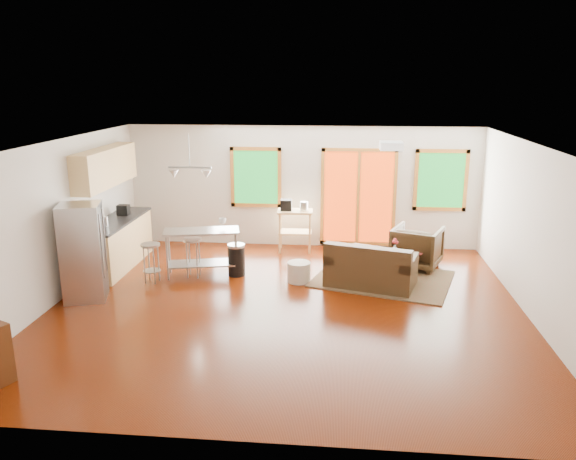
# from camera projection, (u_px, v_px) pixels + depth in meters

# --- Properties ---
(floor) EXTENTS (7.50, 7.00, 0.02)m
(floor) POSITION_uv_depth(u_px,v_px,m) (286.00, 307.00, 9.03)
(floor) COLOR #3B0F01
(floor) RESTS_ON ground
(ceiling) EXTENTS (7.50, 7.00, 0.02)m
(ceiling) POSITION_uv_depth(u_px,v_px,m) (286.00, 144.00, 8.34)
(ceiling) COLOR silver
(ceiling) RESTS_ON ground
(back_wall) EXTENTS (7.50, 0.02, 2.60)m
(back_wall) POSITION_uv_depth(u_px,v_px,m) (302.00, 187.00, 12.06)
(back_wall) COLOR beige
(back_wall) RESTS_ON ground
(left_wall) EXTENTS (0.02, 7.00, 2.60)m
(left_wall) POSITION_uv_depth(u_px,v_px,m) (54.00, 223.00, 9.03)
(left_wall) COLOR beige
(left_wall) RESTS_ON ground
(right_wall) EXTENTS (0.02, 7.00, 2.60)m
(right_wall) POSITION_uv_depth(u_px,v_px,m) (537.00, 235.00, 8.34)
(right_wall) COLOR beige
(right_wall) RESTS_ON ground
(front_wall) EXTENTS (7.50, 0.02, 2.60)m
(front_wall) POSITION_uv_depth(u_px,v_px,m) (249.00, 324.00, 5.31)
(front_wall) COLOR beige
(front_wall) RESTS_ON ground
(window_left) EXTENTS (1.10, 0.05, 1.30)m
(window_left) POSITION_uv_depth(u_px,v_px,m) (256.00, 177.00, 12.05)
(window_left) COLOR #11571B
(window_left) RESTS_ON back_wall
(french_doors) EXTENTS (1.60, 0.05, 2.10)m
(french_doors) POSITION_uv_depth(u_px,v_px,m) (358.00, 198.00, 11.95)
(french_doors) COLOR #B33109
(french_doors) RESTS_ON back_wall
(window_right) EXTENTS (1.10, 0.05, 1.30)m
(window_right) POSITION_uv_depth(u_px,v_px,m) (441.00, 180.00, 11.69)
(window_right) COLOR #11571B
(window_right) RESTS_ON back_wall
(rug) EXTENTS (2.79, 2.43, 0.02)m
(rug) POSITION_uv_depth(u_px,v_px,m) (383.00, 279.00, 10.25)
(rug) COLOR #3F5433
(rug) RESTS_ON floor
(loveseat) EXTENTS (1.69, 1.25, 0.81)m
(loveseat) POSITION_uv_depth(u_px,v_px,m) (370.00, 269.00, 9.84)
(loveseat) COLOR black
(loveseat) RESTS_ON floor
(coffee_table) EXTENTS (0.98, 0.72, 0.35)m
(coffee_table) POSITION_uv_depth(u_px,v_px,m) (392.00, 256.00, 10.58)
(coffee_table) COLOR #3B1C0A
(coffee_table) RESTS_ON floor
(armchair) EXTENTS (1.11, 1.08, 0.89)m
(armchair) POSITION_uv_depth(u_px,v_px,m) (417.00, 245.00, 10.81)
(armchair) COLOR black
(armchair) RESTS_ON floor
(ottoman) EXTENTS (0.74, 0.74, 0.38)m
(ottoman) POSITION_uv_depth(u_px,v_px,m) (363.00, 258.00, 10.88)
(ottoman) COLOR black
(ottoman) RESTS_ON floor
(pouf) EXTENTS (0.46, 0.46, 0.36)m
(pouf) POSITION_uv_depth(u_px,v_px,m) (299.00, 272.00, 10.10)
(pouf) COLOR beige
(pouf) RESTS_ON floor
(vase) EXTENTS (0.19, 0.19, 0.30)m
(vase) POSITION_uv_depth(u_px,v_px,m) (395.00, 249.00, 10.37)
(vase) COLOR silver
(vase) RESTS_ON coffee_table
(book) EXTENTS (0.19, 0.10, 0.26)m
(book) POSITION_uv_depth(u_px,v_px,m) (413.00, 246.00, 10.47)
(book) COLOR maroon
(book) RESTS_ON coffee_table
(cabinets) EXTENTS (0.64, 2.24, 2.30)m
(cabinets) POSITION_uv_depth(u_px,v_px,m) (114.00, 220.00, 10.74)
(cabinets) COLOR tan
(cabinets) RESTS_ON floor
(refrigerator) EXTENTS (0.79, 0.78, 1.61)m
(refrigerator) POSITION_uv_depth(u_px,v_px,m) (83.00, 252.00, 9.17)
(refrigerator) COLOR #B7BABC
(refrigerator) RESTS_ON floor
(island) EXTENTS (1.46, 0.84, 0.87)m
(island) POSITION_uv_depth(u_px,v_px,m) (202.00, 244.00, 10.33)
(island) COLOR #B7BABC
(island) RESTS_ON floor
(cup) EXTENTS (0.14, 0.11, 0.13)m
(cup) POSITION_uv_depth(u_px,v_px,m) (222.00, 220.00, 10.38)
(cup) COLOR silver
(cup) RESTS_ON island
(bar_stool_a) EXTENTS (0.37, 0.37, 0.72)m
(bar_stool_a) POSITION_uv_depth(u_px,v_px,m) (151.00, 254.00, 9.98)
(bar_stool_a) COLOR #B7BABC
(bar_stool_a) RESTS_ON floor
(bar_stool_b) EXTENTS (0.35, 0.35, 0.73)m
(bar_stool_b) POSITION_uv_depth(u_px,v_px,m) (193.00, 249.00, 10.27)
(bar_stool_b) COLOR #B7BABC
(bar_stool_b) RESTS_ON floor
(trash_can) EXTENTS (0.36, 0.36, 0.60)m
(trash_can) POSITION_uv_depth(u_px,v_px,m) (236.00, 260.00, 10.41)
(trash_can) COLOR black
(trash_can) RESTS_ON floor
(kitchen_cart) EXTENTS (0.75, 0.50, 1.11)m
(kitchen_cart) POSITION_uv_depth(u_px,v_px,m) (294.00, 216.00, 11.76)
(kitchen_cart) COLOR tan
(kitchen_cart) RESTS_ON floor
(ceiling_flush) EXTENTS (0.35, 0.35, 0.12)m
(ceiling_flush) POSITION_uv_depth(u_px,v_px,m) (391.00, 146.00, 8.79)
(ceiling_flush) COLOR white
(ceiling_flush) RESTS_ON ceiling
(pendant_light) EXTENTS (0.80, 0.18, 0.79)m
(pendant_light) POSITION_uv_depth(u_px,v_px,m) (190.00, 173.00, 10.15)
(pendant_light) COLOR gray
(pendant_light) RESTS_ON ceiling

